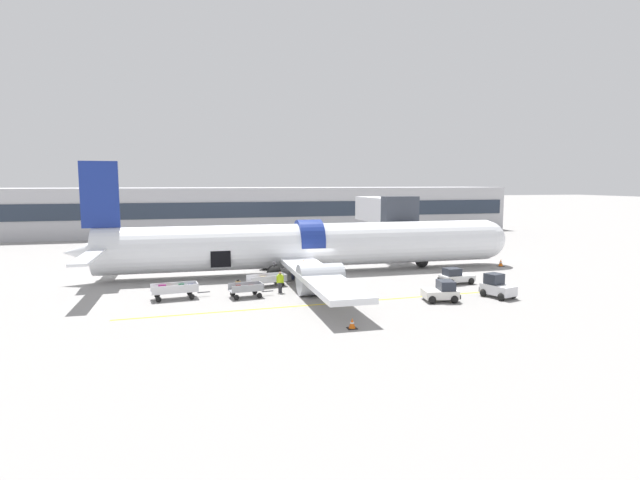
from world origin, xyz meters
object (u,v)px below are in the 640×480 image
object	(u,v)px
ground_crew_loader_b	(293,270)
ground_crew_driver	(304,270)
baggage_tug_lead	(497,288)
baggage_cart_empty	(175,291)
baggage_cart_queued	(247,291)
baggage_cart_loading	(268,281)
ground_crew_loader_a	(280,282)
suitcase_on_tarmac_upright	(238,285)
baggage_tug_rear	(442,292)
baggage_tug_mid	(456,277)
airplane	(304,246)

from	to	relation	value
ground_crew_loader_b	ground_crew_driver	xyz separation A→B (m)	(0.83, -0.64, 0.12)
baggage_tug_lead	ground_crew_loader_b	bearing A→B (deg)	141.95
baggage_cart_empty	ground_crew_driver	world-z (taller)	ground_crew_driver
baggage_tug_lead	baggage_cart_queued	xyz separation A→B (m)	(-17.96, 4.62, -0.22)
baggage_cart_queued	baggage_cart_empty	world-z (taller)	baggage_cart_empty
baggage_tug_lead	baggage_cart_empty	distance (m)	23.70
baggage_cart_loading	ground_crew_loader_a	xyz separation A→B (m)	(0.55, -2.57, 0.40)
baggage_cart_empty	suitcase_on_tarmac_upright	xyz separation A→B (m)	(4.70, 1.81, -0.21)
baggage_cart_queued	suitcase_on_tarmac_upright	size ratio (longest dim) A/B	4.04
baggage_cart_loading	baggage_tug_rear	bearing A→B (deg)	-35.76
ground_crew_loader_a	suitcase_on_tarmac_upright	distance (m)	3.55
baggage_tug_rear	baggage_cart_loading	bearing A→B (deg)	144.24
baggage_tug_mid	ground_crew_loader_a	distance (m)	14.83
airplane	baggage_tug_rear	xyz separation A→B (m)	(7.16, -13.31, -1.90)
baggage_cart_queued	baggage_cart_empty	size ratio (longest dim) A/B	0.79
baggage_cart_queued	ground_crew_loader_b	xyz separation A→B (m)	(4.65, 5.80, 0.32)
ground_crew_driver	baggage_cart_queued	bearing A→B (deg)	-136.69
baggage_tug_mid	ground_crew_loader_a	bearing A→B (deg)	178.53
airplane	baggage_tug_lead	world-z (taller)	airplane
baggage_cart_queued	ground_crew_driver	world-z (taller)	ground_crew_driver
baggage_tug_mid	baggage_tug_rear	distance (m)	6.60
baggage_tug_mid	suitcase_on_tarmac_upright	world-z (taller)	baggage_tug_mid
baggage_cart_queued	airplane	bearing A→B (deg)	54.14
suitcase_on_tarmac_upright	ground_crew_driver	bearing A→B (deg)	23.26
ground_crew_driver	suitcase_on_tarmac_upright	world-z (taller)	ground_crew_driver
airplane	baggage_tug_lead	xyz separation A→B (m)	(11.70, -13.28, -1.82)
baggage_cart_loading	baggage_tug_mid	bearing A→B (deg)	-10.85
airplane	ground_crew_loader_a	world-z (taller)	airplane
baggage_tug_lead	baggage_tug_mid	world-z (taller)	baggage_tug_lead
baggage_cart_empty	ground_crew_loader_b	size ratio (longest dim) A/B	2.75
airplane	suitcase_on_tarmac_upright	bearing A→B (deg)	-137.88
baggage_tug_lead	baggage_cart_queued	distance (m)	18.55
ground_crew_loader_b	ground_crew_loader_a	bearing A→B (deg)	-112.13
ground_crew_loader_b	suitcase_on_tarmac_upright	bearing A→B (deg)	-147.93
airplane	ground_crew_loader_a	bearing A→B (deg)	-114.93
baggage_tug_lead	ground_crew_driver	world-z (taller)	ground_crew_driver
baggage_tug_rear	baggage_cart_empty	bearing A→B (deg)	163.53
baggage_cart_empty	suitcase_on_tarmac_upright	world-z (taller)	baggage_cart_empty
baggage_tug_lead	ground_crew_loader_a	world-z (taller)	baggage_tug_lead
baggage_tug_lead	ground_crew_loader_b	size ratio (longest dim) A/B	1.76
baggage_tug_mid	baggage_cart_loading	xyz separation A→B (m)	(-15.37, 2.95, -0.12)
airplane	baggage_tug_mid	bearing A→B (deg)	-35.86
baggage_tug_lead	suitcase_on_tarmac_upright	distance (m)	19.75
baggage_cart_queued	suitcase_on_tarmac_upright	xyz separation A→B (m)	(-0.40, 2.63, -0.13)
ground_crew_loader_b	suitcase_on_tarmac_upright	distance (m)	5.98
baggage_cart_loading	ground_crew_loader_a	distance (m)	2.66
baggage_tug_mid	baggage_cart_empty	distance (m)	22.59
baggage_tug_rear	suitcase_on_tarmac_upright	bearing A→B (deg)	152.21
baggage_tug_mid	baggage_cart_queued	distance (m)	17.50
baggage_tug_mid	baggage_tug_rear	xyz separation A→B (m)	(-4.07, -5.19, 0.05)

